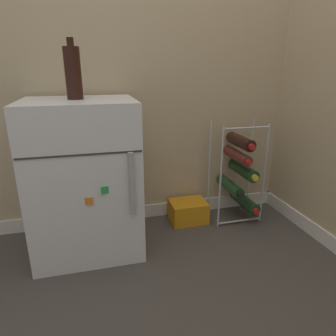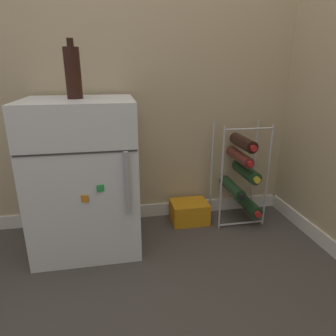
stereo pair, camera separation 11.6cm
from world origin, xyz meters
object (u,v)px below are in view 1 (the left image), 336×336
at_px(wine_rack, 240,173).
at_px(soda_box, 188,211).
at_px(fridge_top_bottle, 73,73).
at_px(mini_fridge, 85,178).

bearing_deg(wine_rack, soda_box, 173.63).
bearing_deg(fridge_top_bottle, wine_rack, 5.42).
xyz_separation_m(soda_box, fridge_top_bottle, (-0.66, -0.13, 0.91)).
bearing_deg(mini_fridge, soda_box, 12.48).
xyz_separation_m(mini_fridge, soda_box, (0.65, 0.14, -0.35)).
bearing_deg(mini_fridge, fridge_top_bottle, 135.90).
bearing_deg(wine_rack, fridge_top_bottle, -174.58).
xyz_separation_m(mini_fridge, wine_rack, (0.99, 0.11, -0.09)).
relative_size(soda_box, fridge_top_bottle, 0.84).
bearing_deg(fridge_top_bottle, soda_box, 11.47).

